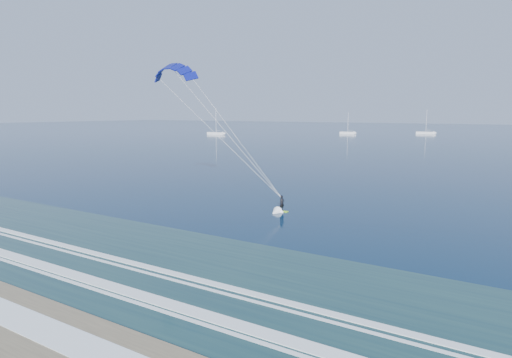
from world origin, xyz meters
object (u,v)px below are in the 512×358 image
at_px(kitesurfer_rig, 223,128).
at_px(sailboat_2, 426,133).
at_px(sailboat_0, 216,133).
at_px(sailboat_1, 348,133).

height_order(kitesurfer_rig, sailboat_2, kitesurfer_rig).
bearing_deg(kitesurfer_rig, sailboat_0, 128.01).
bearing_deg(sailboat_0, sailboat_2, 36.24).
xyz_separation_m(kitesurfer_rig, sailboat_0, (-108.49, 138.79, -8.77)).
bearing_deg(sailboat_1, kitesurfer_rig, -73.00).
height_order(sailboat_0, sailboat_1, sailboat_0).
bearing_deg(kitesurfer_rig, sailboat_2, 96.04).
xyz_separation_m(sailboat_0, sailboat_2, (87.05, 63.81, -0.01)).
xyz_separation_m(kitesurfer_rig, sailboat_1, (-55.06, 180.06, -8.79)).
xyz_separation_m(sailboat_1, sailboat_2, (33.62, 22.54, 0.01)).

